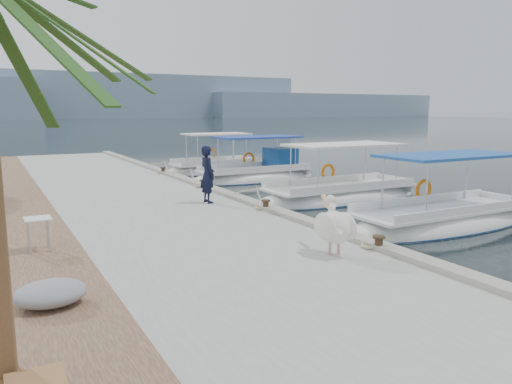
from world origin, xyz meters
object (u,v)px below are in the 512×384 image
Objects in this scene: fishing_caique_e at (214,171)px; fisherman at (207,174)px; fishing_caique_b at (442,223)px; pelican at (334,226)px; fishing_caique_c at (339,197)px; fishing_caique_d at (256,177)px.

fishing_caique_e is 11.92m from fisherman.
fishing_caique_b is 4.79× the size of pelican.
fishing_caique_c is 10.38m from fishing_caique_e.
fishing_caique_e is (-0.75, 15.47, 0.00)m from fishing_caique_b.
fishing_caique_e is 3.13× the size of fisherman.
pelican is at bearing -105.69° from fishing_caique_e.
fishing_caique_b is 3.94× the size of fisherman.
fishing_caique_e is (-0.62, 3.79, -0.07)m from fishing_caique_d.
fisherman is (-0.01, 6.80, 0.31)m from pelican.
fishing_caique_e is (-0.82, 10.34, 0.00)m from fishing_caique_c.
pelican is (-5.76, -7.22, 1.00)m from fishing_caique_c.
fishing_caique_d is 3.85m from fishing_caique_e.
fishing_caique_c is 1.09× the size of fishing_caique_d.
fishing_caique_c is 6.55m from fishing_caique_d.
fishing_caique_d reaches higher than pelican.
fishing_caique_d and fishing_caique_e have the same top height.
fisherman is at bearing -175.85° from fishing_caique_c.
fishing_caique_c reaches higher than pelican.
fishing_caique_b is 6.14m from pelican.
pelican is (-4.93, -17.56, 1.00)m from fishing_caique_e.
fishing_caique_c is 5.93m from fisherman.
fishing_caique_b is at bearing 20.21° from pelican.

